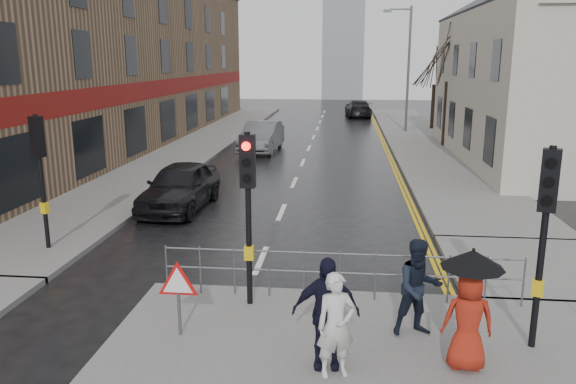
% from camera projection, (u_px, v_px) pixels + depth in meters
% --- Properties ---
extents(ground, '(120.00, 120.00, 0.00)m').
position_uv_depth(ground, '(238.00, 313.00, 10.95)').
color(ground, black).
rests_on(ground, ground).
extents(left_pavement, '(4.00, 44.00, 0.14)m').
position_uv_depth(left_pavement, '(204.00, 140.00, 33.84)').
color(left_pavement, '#605E5B').
rests_on(left_pavement, ground).
extents(right_pavement, '(4.00, 40.00, 0.14)m').
position_uv_depth(right_pavement, '(419.00, 139.00, 34.49)').
color(right_pavement, '#605E5B').
rests_on(right_pavement, ground).
extents(pavement_bridge_right, '(4.00, 4.20, 0.14)m').
position_uv_depth(pavement_bridge_right, '(534.00, 267.00, 13.19)').
color(pavement_bridge_right, '#605E5B').
rests_on(pavement_bridge_right, ground).
extents(building_left_terrace, '(8.00, 42.00, 10.00)m').
position_uv_depth(building_left_terrace, '(103.00, 56.00, 32.28)').
color(building_left_terrace, '#8F6D52').
rests_on(building_left_terrace, ground).
extents(building_right_cream, '(9.00, 16.40, 10.10)m').
position_uv_depth(building_right_cream, '(563.00, 60.00, 26.08)').
color(building_right_cream, '#B0A999').
rests_on(building_right_cream, ground).
extents(church_tower, '(5.00, 5.00, 18.00)m').
position_uv_depth(church_tower, '(344.00, 24.00, 68.73)').
color(church_tower, gray).
rests_on(church_tower, ground).
extents(traffic_signal_near_left, '(0.28, 0.27, 3.40)m').
position_uv_depth(traffic_signal_near_left, '(248.00, 189.00, 10.55)').
color(traffic_signal_near_left, black).
rests_on(traffic_signal_near_left, near_pavement).
extents(traffic_signal_near_right, '(0.34, 0.33, 3.40)m').
position_uv_depth(traffic_signal_near_right, '(546.00, 213.00, 8.90)').
color(traffic_signal_near_right, black).
rests_on(traffic_signal_near_right, near_pavement).
extents(traffic_signal_far_left, '(0.34, 0.33, 3.40)m').
position_uv_depth(traffic_signal_far_left, '(40.00, 158.00, 13.83)').
color(traffic_signal_far_left, black).
rests_on(traffic_signal_far_left, left_pavement).
extents(guard_railing_front, '(7.14, 0.04, 1.00)m').
position_uv_depth(guard_railing_front, '(340.00, 265.00, 11.14)').
color(guard_railing_front, '#595B5E').
rests_on(guard_railing_front, near_pavement).
extents(warning_sign, '(0.80, 0.07, 1.35)m').
position_uv_depth(warning_sign, '(178.00, 286.00, 9.62)').
color(warning_sign, '#595B5E').
rests_on(warning_sign, near_pavement).
extents(street_lamp, '(1.83, 0.25, 8.00)m').
position_uv_depth(street_lamp, '(406.00, 61.00, 36.39)').
color(street_lamp, '#595B5E').
rests_on(street_lamp, right_pavement).
extents(tree_near, '(2.40, 2.40, 6.58)m').
position_uv_depth(tree_near, '(449.00, 53.00, 30.32)').
color(tree_near, '#30251B').
rests_on(tree_near, right_pavement).
extents(tree_far, '(2.40, 2.40, 5.64)m').
position_uv_depth(tree_far, '(435.00, 65.00, 38.17)').
color(tree_far, '#30251B').
rests_on(tree_far, right_pavement).
extents(pedestrian_a, '(0.69, 0.55, 1.63)m').
position_uv_depth(pedestrian_a, '(336.00, 325.00, 8.40)').
color(pedestrian_a, silver).
rests_on(pedestrian_a, near_pavement).
extents(pedestrian_b, '(0.98, 0.85, 1.73)m').
position_uv_depth(pedestrian_b, '(419.00, 288.00, 9.66)').
color(pedestrian_b, black).
rests_on(pedestrian_b, near_pavement).
extents(pedestrian_with_umbrella, '(0.96, 0.96, 1.93)m').
position_uv_depth(pedestrian_with_umbrella, '(469.00, 303.00, 8.53)').
color(pedestrian_with_umbrella, maroon).
rests_on(pedestrian_with_umbrella, near_pavement).
extents(pedestrian_d, '(1.08, 0.52, 1.79)m').
position_uv_depth(pedestrian_d, '(326.00, 312.00, 8.64)').
color(pedestrian_d, black).
rests_on(pedestrian_d, near_pavement).
extents(car_parked, '(2.03, 4.57, 1.53)m').
position_uv_depth(car_parked, '(180.00, 186.00, 18.44)').
color(car_parked, black).
rests_on(car_parked, ground).
extents(car_mid, '(1.96, 4.92, 1.59)m').
position_uv_depth(car_mid, '(262.00, 137.00, 29.98)').
color(car_mid, '#515457').
rests_on(car_mid, ground).
extents(car_far, '(2.37, 5.14, 1.45)m').
position_uv_depth(car_far, '(358.00, 108.00, 47.92)').
color(car_far, black).
rests_on(car_far, ground).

